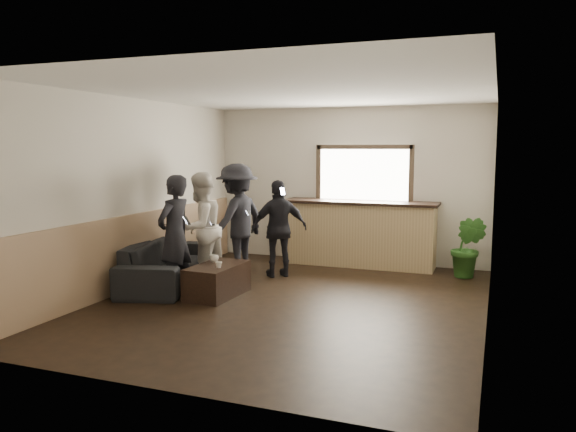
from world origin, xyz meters
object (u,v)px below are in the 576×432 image
at_px(sofa, 167,262).
at_px(coffee_table, 217,280).
at_px(potted_plant, 468,247).
at_px(cup_a, 214,258).
at_px(cup_b, 219,265).
at_px(person_b, 201,228).
at_px(bar_counter, 360,229).
at_px(person_a, 175,235).
at_px(person_d, 279,229).
at_px(person_c, 237,219).

bearing_deg(sofa, coffee_table, -126.10).
distance_m(coffee_table, potted_plant, 4.04).
bearing_deg(sofa, cup_a, -119.34).
height_order(coffee_table, potted_plant, potted_plant).
distance_m(cup_b, person_b, 1.15).
height_order(bar_counter, cup_b, bar_counter).
bearing_deg(coffee_table, sofa, 160.15).
height_order(potted_plant, person_b, person_b).
bearing_deg(person_b, cup_a, 59.20).
relative_size(bar_counter, person_a, 1.59).
xyz_separation_m(bar_counter, cup_a, (-1.52, -2.58, -0.15)).
height_order(cup_b, person_b, person_b).
relative_size(sofa, person_b, 1.35).
distance_m(cup_a, person_b, 0.76).
xyz_separation_m(person_b, person_d, (0.99, 0.79, -0.07)).
bearing_deg(sofa, cup_b, -131.40).
bearing_deg(cup_a, potted_plant, 33.48).
relative_size(coffee_table, person_c, 0.55).
relative_size(potted_plant, person_d, 0.64).
distance_m(potted_plant, person_b, 4.25).
distance_m(bar_counter, person_c, 2.22).
bearing_deg(person_b, person_a, 13.96).
xyz_separation_m(sofa, person_d, (1.44, 1.04, 0.45)).
distance_m(cup_b, person_d, 1.65).
xyz_separation_m(coffee_table, potted_plant, (3.23, 2.40, 0.28)).
height_order(person_a, person_d, person_a).
xyz_separation_m(coffee_table, person_c, (-0.36, 1.41, 0.69)).
distance_m(bar_counter, person_b, 2.91).
xyz_separation_m(potted_plant, person_d, (-2.86, -0.97, 0.28)).
xyz_separation_m(cup_b, person_a, (-0.73, 0.07, 0.36)).
height_order(sofa, person_c, person_c).
distance_m(cup_b, person_a, 0.82).
height_order(bar_counter, person_b, bar_counter).
distance_m(coffee_table, person_b, 1.09).
bearing_deg(cup_b, cup_a, 126.79).
bearing_deg(cup_b, person_d, 80.76).
relative_size(potted_plant, person_a, 0.59).
bearing_deg(person_a, sofa, -129.85).
bearing_deg(cup_b, person_b, 131.98).
height_order(bar_counter, person_a, bar_counter).
height_order(coffee_table, cup_b, cup_b).
bearing_deg(person_a, bar_counter, 152.02).
height_order(sofa, person_d, person_d).
xyz_separation_m(bar_counter, potted_plant, (1.85, -0.35, -0.14)).
relative_size(cup_a, person_d, 0.09).
height_order(potted_plant, person_a, person_a).
distance_m(sofa, potted_plant, 4.75).
bearing_deg(potted_plant, bar_counter, 169.26).
bearing_deg(cup_a, person_d, 67.82).
relative_size(coffee_table, cup_b, 10.70).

